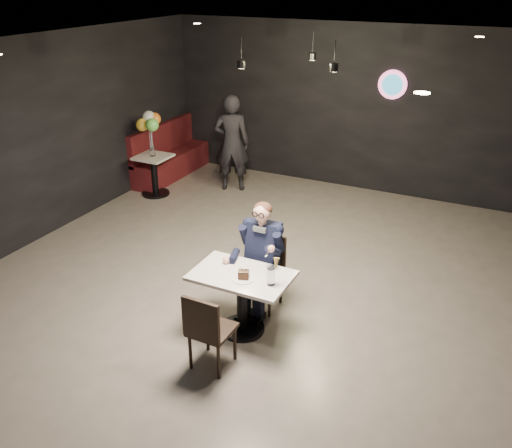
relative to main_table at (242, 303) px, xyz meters
The scene contains 17 objects.
floor 0.77m from the main_table, 130.11° to the left, with size 9.00×9.00×0.00m, color gray.
wall_sign 5.26m from the main_table, 85.80° to the left, with size 0.50×0.06×0.50m, color pink, non-canonical shape.
pendant_lights 3.58m from the main_table, 99.78° to the left, with size 1.40×1.20×0.36m, color black.
main_table is the anchor object (origin of this frame).
chair_far 0.56m from the main_table, 90.00° to the left, with size 0.42×0.46×0.92m, color black.
chair_near 0.67m from the main_table, 90.00° to the right, with size 0.42×0.46×0.92m, color black.
seated_man 0.65m from the main_table, 90.00° to the left, with size 0.60×0.80×1.44m, color black.
dessert_plate 0.40m from the main_table, 54.48° to the right, with size 0.23×0.23×0.01m, color white.
cake_slice 0.44m from the main_table, 49.82° to the right, with size 0.12×0.09×0.08m, color black.
mint_leaf 0.49m from the main_table, 43.37° to the right, with size 0.07×0.04×0.01m, color green.
sundae_glass 0.61m from the main_table, ahead, with size 0.09×0.09×0.19m, color silver.
wafer_cone 0.75m from the main_table, ahead, with size 0.07×0.07×0.13m, color tan.
booth_bench 5.45m from the main_table, 132.56° to the left, with size 0.52×2.09×1.04m, color #490F16.
side_table 4.53m from the main_table, 138.33° to the left, with size 0.58×0.58×0.73m, color white.
balloon_vase 4.55m from the main_table, 138.33° to the left, with size 0.10×0.10×0.15m, color silver.
balloon_bunch 4.61m from the main_table, 138.33° to the left, with size 0.42×0.42×0.69m, color gold.
passerby 4.53m from the main_table, 119.83° to the left, with size 0.66×0.43×1.80m, color black.
Camera 1 is at (2.86, -5.10, 3.81)m, focal length 38.00 mm.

